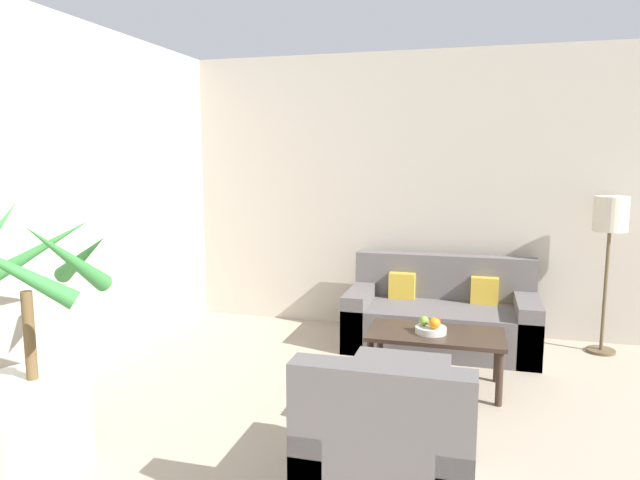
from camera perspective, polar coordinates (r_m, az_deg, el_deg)
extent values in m
cube|color=#BCB2A3|center=(5.65, 20.80, 4.19)|extent=(8.34, 0.06, 2.70)
cylinder|color=beige|center=(3.62, -26.52, -16.12)|extent=(0.59, 0.59, 0.51)
cylinder|color=brown|center=(3.45, -27.06, -8.51)|extent=(0.06, 0.06, 0.48)
cone|color=#38843D|center=(3.18, -23.88, -1.62)|extent=(0.10, 0.61, 0.47)
cone|color=#38843D|center=(3.47, -22.68, -1.60)|extent=(0.62, 0.41, 0.38)
cone|color=#38843D|center=(3.65, -26.52, -1.00)|extent=(0.60, 0.40, 0.42)
cone|color=#38843D|center=(3.09, -28.68, -2.40)|extent=(0.59, 0.40, 0.45)
cube|color=#605B5B|center=(5.26, 11.92, -8.53)|extent=(1.65, 0.82, 0.39)
cube|color=#605B5B|center=(5.49, 12.25, -3.56)|extent=(1.65, 0.16, 0.41)
cube|color=#605B5B|center=(5.33, 4.06, -7.47)|extent=(0.20, 0.82, 0.51)
cube|color=#605B5B|center=(5.26, 19.94, -8.18)|extent=(0.20, 0.82, 0.51)
cube|color=gold|center=(5.42, 8.21, -4.52)|extent=(0.24, 0.12, 0.24)
cube|color=gold|center=(5.38, 16.12, -4.86)|extent=(0.24, 0.12, 0.24)
cylinder|color=brown|center=(5.68, 26.26, -9.89)|extent=(0.24, 0.24, 0.03)
cylinder|color=brown|center=(5.54, 26.62, -4.60)|extent=(0.03, 0.03, 1.05)
cylinder|color=beige|center=(5.44, 27.08, 2.35)|extent=(0.28, 0.28, 0.30)
cylinder|color=#38281E|center=(4.26, 5.03, -12.46)|extent=(0.05, 0.05, 0.39)
cylinder|color=#38281E|center=(4.21, 17.50, -13.09)|extent=(0.05, 0.05, 0.39)
cylinder|color=#38281E|center=(4.67, 6.01, -10.59)|extent=(0.05, 0.05, 0.39)
cylinder|color=#38281E|center=(4.62, 17.30, -11.13)|extent=(0.05, 0.05, 0.39)
cube|color=#38281E|center=(4.35, 11.51, -9.25)|extent=(0.99, 0.53, 0.03)
cylinder|color=beige|center=(4.32, 11.02, -8.81)|extent=(0.23, 0.23, 0.05)
sphere|color=red|center=(4.34, 11.56, -7.97)|extent=(0.06, 0.06, 0.06)
sphere|color=olive|center=(4.33, 10.35, -7.94)|extent=(0.07, 0.07, 0.07)
sphere|color=orange|center=(4.26, 11.38, -8.16)|extent=(0.08, 0.08, 0.08)
cube|color=#605B5B|center=(3.08, 7.04, -21.13)|extent=(0.81, 0.84, 0.39)
cube|color=#605B5B|center=(2.59, 6.07, -16.91)|extent=(0.81, 0.16, 0.43)
cube|color=#605B5B|center=(3.11, 0.79, -19.69)|extent=(0.16, 0.84, 0.49)
cube|color=#605B5B|center=(3.03, 13.53, -20.70)|extent=(0.16, 0.84, 0.49)
cube|color=#605B5B|center=(3.83, 7.95, -14.87)|extent=(0.62, 0.51, 0.40)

